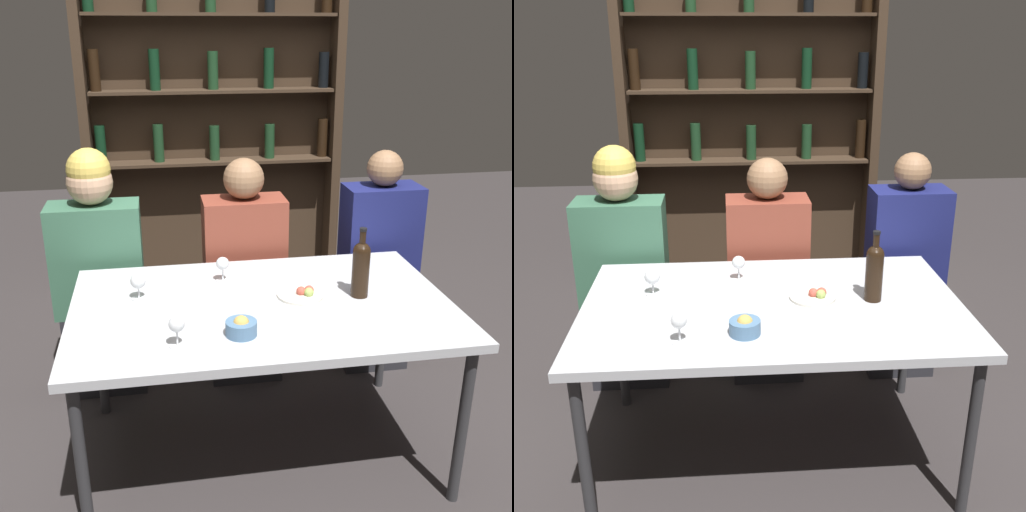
% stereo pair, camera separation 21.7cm
% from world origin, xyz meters
% --- Properties ---
extents(ground_plane, '(10.00, 10.00, 0.00)m').
position_xyz_m(ground_plane, '(0.00, 0.00, 0.00)').
color(ground_plane, '#332D2D').
extents(dining_table, '(1.54, 0.96, 0.74)m').
position_xyz_m(dining_table, '(0.00, 0.00, 0.69)').
color(dining_table, '#B7BABF').
rests_on(dining_table, ground_plane).
extents(wine_rack_wall, '(1.70, 0.21, 2.13)m').
position_xyz_m(wine_rack_wall, '(-0.00, 1.83, 1.11)').
color(wine_rack_wall, '#38281C').
rests_on(wine_rack_wall, ground_plane).
extents(wine_bottle, '(0.07, 0.07, 0.30)m').
position_xyz_m(wine_bottle, '(0.41, -0.00, 0.87)').
color(wine_bottle, black).
rests_on(wine_bottle, dining_table).
extents(wine_glass_0, '(0.06, 0.06, 0.11)m').
position_xyz_m(wine_glass_0, '(-0.13, 0.25, 0.81)').
color(wine_glass_0, silver).
rests_on(wine_glass_0, dining_table).
extents(wine_glass_1, '(0.06, 0.06, 0.11)m').
position_xyz_m(wine_glass_1, '(-0.49, 0.12, 0.81)').
color(wine_glass_1, silver).
rests_on(wine_glass_1, dining_table).
extents(wine_glass_2, '(0.06, 0.06, 0.12)m').
position_xyz_m(wine_glass_2, '(-0.36, -0.30, 0.82)').
color(wine_glass_2, silver).
rests_on(wine_glass_2, dining_table).
extents(food_plate_0, '(0.19, 0.19, 0.04)m').
position_xyz_m(food_plate_0, '(0.18, 0.03, 0.75)').
color(food_plate_0, silver).
rests_on(food_plate_0, dining_table).
extents(snack_bowl, '(0.12, 0.12, 0.08)m').
position_xyz_m(snack_bowl, '(-0.12, -0.26, 0.77)').
color(snack_bowl, '#4C7299').
rests_on(snack_bowl, dining_table).
extents(seated_person_left, '(0.44, 0.22, 1.27)m').
position_xyz_m(seated_person_left, '(-0.70, 0.65, 0.62)').
color(seated_person_left, '#26262B').
rests_on(seated_person_left, ground_plane).
extents(seated_person_center, '(0.41, 0.22, 1.20)m').
position_xyz_m(seated_person_center, '(0.03, 0.65, 0.56)').
color(seated_person_center, '#26262B').
rests_on(seated_person_center, ground_plane).
extents(seated_person_right, '(0.39, 0.22, 1.21)m').
position_xyz_m(seated_person_right, '(0.75, 0.65, 0.57)').
color(seated_person_right, '#26262B').
rests_on(seated_person_right, ground_plane).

